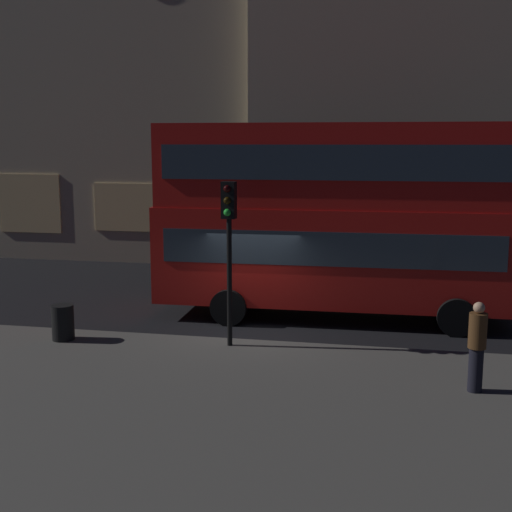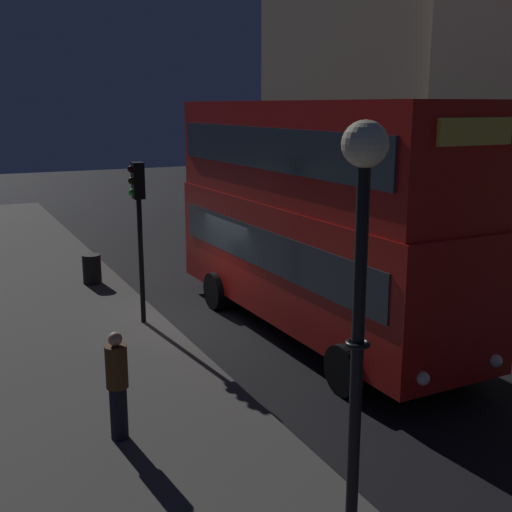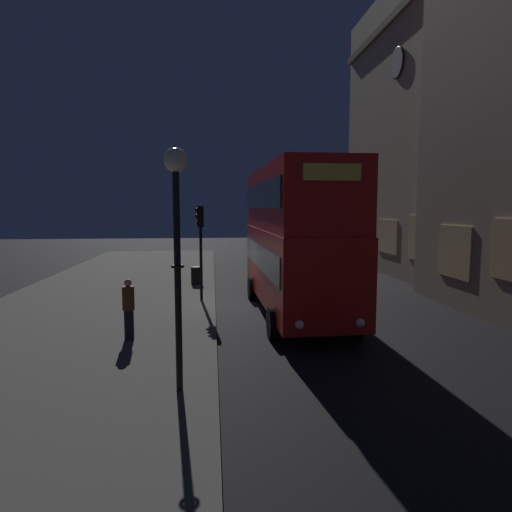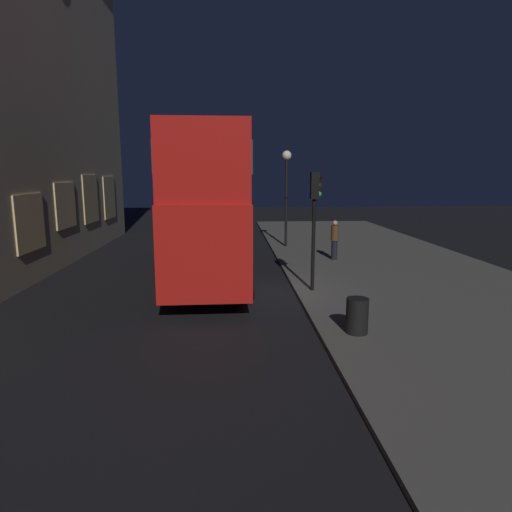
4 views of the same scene
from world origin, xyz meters
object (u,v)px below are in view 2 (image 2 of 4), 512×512
street_lamp (361,250)px  litter_bin (92,269)px  double_decker_bus (313,208)px  traffic_light_near_kerb (138,209)px  pedestrian (117,384)px

street_lamp → litter_bin: bearing=-179.6°
double_decker_bus → traffic_light_near_kerb: (-2.08, -3.52, -0.07)m
litter_bin → double_decker_bus: bearing=31.9°
traffic_light_near_kerb → litter_bin: (-4.10, -0.33, -2.36)m
double_decker_bus → traffic_light_near_kerb: 4.09m
street_lamp → traffic_light_near_kerb: bearing=178.6°
street_lamp → litter_bin: size_ratio=5.79×
litter_bin → pedestrian: bearing=-9.8°
traffic_light_near_kerb → litter_bin: bearing=-173.6°
traffic_light_near_kerb → litter_bin: 4.74m
pedestrian → litter_bin: bearing=162.7°
double_decker_bus → pedestrian: size_ratio=5.53×
double_decker_bus → pedestrian: double_decker_bus is taller
street_lamp → pedestrian: bearing=-156.2°
double_decker_bus → litter_bin: size_ratio=11.32×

